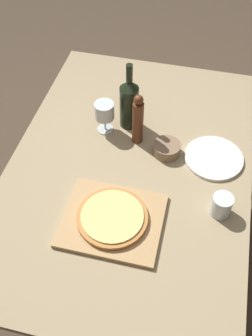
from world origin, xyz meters
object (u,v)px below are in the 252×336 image
wine_bottle (129,102)px  small_bowl (167,149)px  pizza (111,217)px  wine_glass (104,112)px  pepper_mill (139,120)px

wine_bottle → small_bowl: (0.20, -0.14, -0.10)m
pizza → wine_glass: bearing=108.1°
pizza → wine_bottle: wine_bottle is taller
pizza → pepper_mill: bearing=89.0°
pizza → wine_glass: 0.49m
pizza → small_bowl: (0.14, 0.39, -0.00)m
wine_glass → small_bowl: 0.31m
pizza → wine_glass: (-0.15, 0.46, 0.08)m
wine_bottle → small_bowl: bearing=-34.9°
wine_glass → small_bowl: wine_glass is taller
wine_glass → small_bowl: size_ratio=1.29×
wine_bottle → small_bowl: 0.26m
pizza → small_bowl: bearing=70.1°
pizza → pepper_mill: 0.44m
wine_bottle → pepper_mill: bearing=-55.8°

